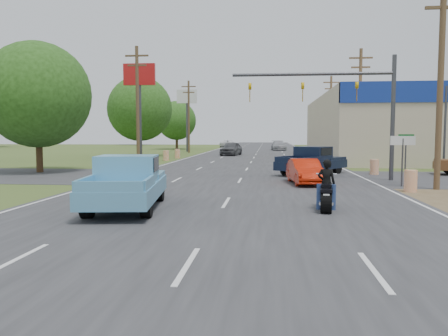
# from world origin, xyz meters

# --- Properties ---
(ground) EXTENTS (200.00, 200.00, 0.00)m
(ground) POSITION_xyz_m (0.00, 0.00, 0.00)
(ground) COLOR #3B4F1F
(ground) RESTS_ON ground
(main_road) EXTENTS (15.00, 180.00, 0.02)m
(main_road) POSITION_xyz_m (0.00, 40.00, 0.01)
(main_road) COLOR #2D2D30
(main_road) RESTS_ON ground
(cross_road) EXTENTS (120.00, 10.00, 0.02)m
(cross_road) POSITION_xyz_m (0.00, 18.00, 0.01)
(cross_road) COLOR #2D2D30
(cross_road) RESTS_ON ground
(utility_pole_1) EXTENTS (2.00, 0.28, 10.00)m
(utility_pole_1) POSITION_xyz_m (9.50, 13.00, 5.32)
(utility_pole_1) COLOR #4C3823
(utility_pole_1) RESTS_ON ground
(utility_pole_2) EXTENTS (2.00, 0.28, 10.00)m
(utility_pole_2) POSITION_xyz_m (9.50, 31.00, 5.32)
(utility_pole_2) COLOR #4C3823
(utility_pole_2) RESTS_ON ground
(utility_pole_3) EXTENTS (2.00, 0.28, 10.00)m
(utility_pole_3) POSITION_xyz_m (9.50, 49.00, 5.32)
(utility_pole_3) COLOR #4C3823
(utility_pole_3) RESTS_ON ground
(utility_pole_5) EXTENTS (2.00, 0.28, 10.00)m
(utility_pole_5) POSITION_xyz_m (-9.50, 28.00, 5.32)
(utility_pole_5) COLOR #4C3823
(utility_pole_5) RESTS_ON ground
(utility_pole_6) EXTENTS (2.00, 0.28, 10.00)m
(utility_pole_6) POSITION_xyz_m (-9.50, 52.00, 5.32)
(utility_pole_6) COLOR #4C3823
(utility_pole_6) RESTS_ON ground
(tree_0) EXTENTS (7.14, 7.14, 8.84)m
(tree_0) POSITION_xyz_m (-14.00, 20.00, 5.26)
(tree_0) COLOR #422D19
(tree_0) RESTS_ON ground
(tree_1) EXTENTS (7.56, 7.56, 9.36)m
(tree_1) POSITION_xyz_m (-13.50, 42.00, 5.57)
(tree_1) COLOR #422D19
(tree_1) RESTS_ON ground
(tree_2) EXTENTS (6.72, 6.72, 8.32)m
(tree_2) POSITION_xyz_m (-14.20, 66.00, 4.95)
(tree_2) COLOR #422D19
(tree_2) RESTS_ON ground
(tree_5) EXTENTS (7.98, 7.98, 9.88)m
(tree_5) POSITION_xyz_m (30.00, 95.00, 5.88)
(tree_5) COLOR #422D19
(tree_5) RESTS_ON ground
(tree_6) EXTENTS (8.82, 8.82, 10.92)m
(tree_6) POSITION_xyz_m (-30.00, 95.00, 6.51)
(tree_6) COLOR #422D19
(tree_6) RESTS_ON ground
(barrel_0) EXTENTS (0.56, 0.56, 1.00)m
(barrel_0) POSITION_xyz_m (8.00, 12.00, 0.50)
(barrel_0) COLOR orange
(barrel_0) RESTS_ON ground
(barrel_1) EXTENTS (0.56, 0.56, 1.00)m
(barrel_1) POSITION_xyz_m (8.40, 20.50, 0.50)
(barrel_1) COLOR orange
(barrel_1) RESTS_ON ground
(barrel_2) EXTENTS (0.56, 0.56, 1.00)m
(barrel_2) POSITION_xyz_m (-8.50, 34.00, 0.50)
(barrel_2) COLOR orange
(barrel_2) RESTS_ON ground
(barrel_3) EXTENTS (0.56, 0.56, 1.00)m
(barrel_3) POSITION_xyz_m (-8.20, 38.00, 0.50)
(barrel_3) COLOR orange
(barrel_3) RESTS_ON ground
(pole_sign_left_near) EXTENTS (3.00, 0.35, 9.20)m
(pole_sign_left_near) POSITION_xyz_m (-10.50, 32.00, 7.17)
(pole_sign_left_near) COLOR #3F3F44
(pole_sign_left_near) RESTS_ON ground
(pole_sign_left_far) EXTENTS (3.00, 0.35, 9.20)m
(pole_sign_left_far) POSITION_xyz_m (-10.50, 56.00, 7.17)
(pole_sign_left_far) COLOR #3F3F44
(pole_sign_left_far) RESTS_ON ground
(lane_sign) EXTENTS (1.20, 0.08, 2.52)m
(lane_sign) POSITION_xyz_m (8.20, 14.00, 1.90)
(lane_sign) COLOR #3F3F44
(lane_sign) RESTS_ON ground
(street_name_sign) EXTENTS (0.80, 0.08, 2.61)m
(street_name_sign) POSITION_xyz_m (8.80, 15.50, 1.61)
(street_name_sign) COLOR #3F3F44
(street_name_sign) RESTS_ON ground
(signal_mast) EXTENTS (9.12, 0.40, 7.00)m
(signal_mast) POSITION_xyz_m (5.82, 17.00, 4.80)
(signal_mast) COLOR #3F3F44
(signal_mast) RESTS_ON ground
(red_convertible) EXTENTS (1.85, 4.10, 1.31)m
(red_convertible) POSITION_xyz_m (3.50, 14.69, 0.65)
(red_convertible) COLOR red
(red_convertible) RESTS_ON ground
(motorcycle) EXTENTS (0.77, 2.39, 1.21)m
(motorcycle) POSITION_xyz_m (3.57, 6.74, 0.54)
(motorcycle) COLOR black
(motorcycle) RESTS_ON ground
(rider) EXTENTS (0.65, 0.47, 1.66)m
(rider) POSITION_xyz_m (3.58, 6.81, 0.83)
(rider) COLOR black
(rider) RESTS_ON ground
(blue_pickup) EXTENTS (2.90, 5.89, 1.87)m
(blue_pickup) POSITION_xyz_m (-3.33, 6.49, 0.95)
(blue_pickup) COLOR black
(blue_pickup) RESTS_ON ground
(navy_pickup) EXTENTS (5.01, 5.62, 1.82)m
(navy_pickup) POSITION_xyz_m (4.48, 20.28, 0.92)
(navy_pickup) COLOR black
(navy_pickup) RESTS_ON ground
(distant_car_grey) EXTENTS (2.74, 5.21, 1.69)m
(distant_car_grey) POSITION_xyz_m (-2.97, 45.14, 0.85)
(distant_car_grey) COLOR #4C4D51
(distant_car_grey) RESTS_ON ground
(distant_car_silver) EXTENTS (2.55, 5.54, 1.57)m
(distant_car_silver) POSITION_xyz_m (3.23, 62.80, 0.78)
(distant_car_silver) COLOR #A6A7AB
(distant_car_silver) RESTS_ON ground
(distant_car_white) EXTENTS (3.12, 5.55, 1.47)m
(distant_car_white) POSITION_xyz_m (-6.28, 77.14, 0.73)
(distant_car_white) COLOR white
(distant_car_white) RESTS_ON ground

